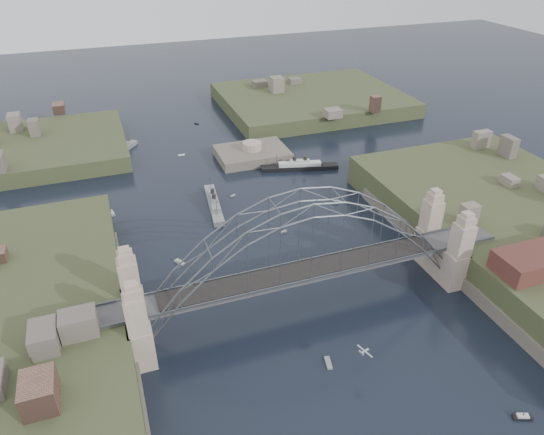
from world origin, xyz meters
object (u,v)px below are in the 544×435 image
at_px(fort_island, 252,159).
at_px(naval_cruiser_far, 121,150).
at_px(naval_cruiser_near, 214,204).
at_px(ocean_liner, 300,167).
at_px(bridge, 305,254).

distance_m(fort_island, naval_cruiser_far, 43.18).
distance_m(naval_cruiser_near, ocean_liner, 33.03).
relative_size(naval_cruiser_far, ocean_liner, 0.62).
distance_m(bridge, fort_island, 72.14).
xyz_separation_m(fort_island, naval_cruiser_near, (-19.06, -26.11, 1.30)).
height_order(fort_island, naval_cruiser_far, fort_island).
xyz_separation_m(fort_island, ocean_liner, (11.08, -12.62, 1.23)).
relative_size(bridge, fort_island, 3.82).
relative_size(fort_island, naval_cruiser_far, 1.52).
height_order(naval_cruiser_near, ocean_liner, naval_cruiser_near).
height_order(bridge, ocean_liner, bridge).
bearing_deg(ocean_liner, naval_cruiser_far, 148.15).
distance_m(naval_cruiser_near, naval_cruiser_far, 48.85).
bearing_deg(bridge, naval_cruiser_near, 99.14).
distance_m(bridge, naval_cruiser_far, 93.22).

